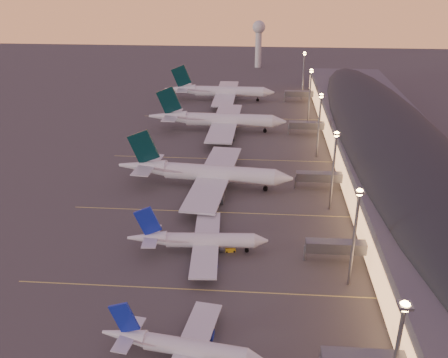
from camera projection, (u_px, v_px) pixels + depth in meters
ground at (202, 278)px, 124.49m from camera, size 700.00×700.00×0.00m
airliner_narrow_south at (181, 347)px, 98.18m from camera, size 33.34×30.06×11.91m
airliner_narrow_north at (198, 240)px, 134.09m from camera, size 38.06×34.02×13.60m
airliner_wide_near at (204, 173)px, 171.88m from camera, size 61.42×56.21×19.64m
airliner_wide_mid at (217, 120)px, 227.00m from camera, size 63.07×57.32×20.21m
airliner_wide_far at (220, 92)px, 275.33m from camera, size 60.72×55.05×19.49m
terminal_building at (392, 149)px, 182.52m from camera, size 56.35×255.00×17.46m
light_masts at (325, 131)px, 173.94m from camera, size 2.20×217.20×25.90m
radar_tower at (259, 36)px, 351.45m from camera, size 9.00×9.00×32.50m
lane_markings at (217, 205)px, 160.89m from camera, size 90.00×180.36×0.00m
baggage_tug_c at (228, 249)px, 135.44m from camera, size 4.41×2.53×1.24m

